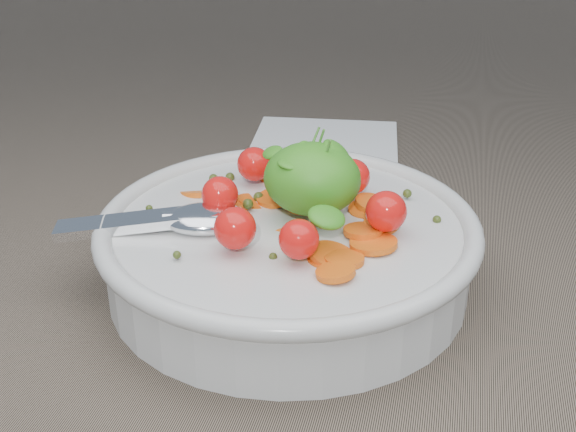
# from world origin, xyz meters

# --- Properties ---
(ground) EXTENTS (6.00, 6.00, 0.00)m
(ground) POSITION_xyz_m (0.00, 0.00, 0.00)
(ground) COLOR #736452
(ground) RESTS_ON ground
(bowl) EXTENTS (0.27, 0.25, 0.11)m
(bowl) POSITION_xyz_m (0.02, -0.00, 0.03)
(bowl) COLOR silver
(bowl) RESTS_ON ground
(napkin) EXTENTS (0.16, 0.14, 0.01)m
(napkin) POSITION_xyz_m (-0.01, 0.26, 0.00)
(napkin) COLOR white
(napkin) RESTS_ON ground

